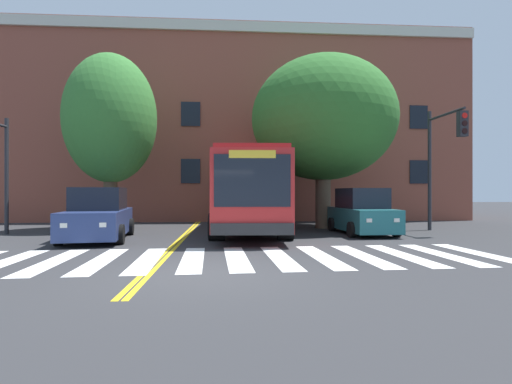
{
  "coord_description": "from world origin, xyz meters",
  "views": [
    {
      "loc": [
        0.57,
        -8.46,
        1.71
      ],
      "look_at": [
        1.77,
        8.4,
        1.73
      ],
      "focal_mm": 28.0,
      "sensor_mm": 36.0,
      "label": 1
    }
  ],
  "objects": [
    {
      "name": "ground_plane",
      "position": [
        0.0,
        0.0,
        0.0
      ],
      "size": [
        120.0,
        120.0,
        0.0
      ],
      "primitive_type": "plane",
      "color": "#303033"
    },
    {
      "name": "street_tree_curbside_large",
      "position": [
        5.12,
        10.35,
        5.22
      ],
      "size": [
        7.0,
        7.61,
        8.18
      ],
      "color": "brown",
      "rests_on": "ground"
    },
    {
      "name": "city_bus",
      "position": [
        1.56,
        9.42,
        1.77
      ],
      "size": [
        3.36,
        11.97,
        3.23
      ],
      "color": "#B22323",
      "rests_on": "ground"
    },
    {
      "name": "street_tree_curbside_small",
      "position": [
        -4.88,
        10.52,
        5.12
      ],
      "size": [
        4.62,
        4.65,
        8.16
      ],
      "color": "brown",
      "rests_on": "ground"
    },
    {
      "name": "car_navy_near_lane",
      "position": [
        -4.09,
        6.32,
        0.85
      ],
      "size": [
        2.56,
        4.97,
        1.88
      ],
      "color": "navy",
      "rests_on": "ground"
    },
    {
      "name": "crosswalk",
      "position": [
        0.8,
        1.92,
        0.0
      ],
      "size": [
        14.29,
        4.54,
        0.01
      ],
      "color": "white",
      "rests_on": "ground"
    },
    {
      "name": "car_teal_far_lane",
      "position": [
        6.09,
        7.65,
        0.86
      ],
      "size": [
        2.1,
        4.19,
        1.88
      ],
      "color": "#236B70",
      "rests_on": "ground"
    },
    {
      "name": "lane_line_yellow_inner",
      "position": [
        -1.21,
        15.92,
        0.0
      ],
      "size": [
        0.12,
        36.0,
        0.01
      ],
      "primitive_type": "cube",
      "color": "gold",
      "rests_on": "ground"
    },
    {
      "name": "traffic_light_near_corner",
      "position": [
        9.73,
        7.94,
        3.6
      ],
      "size": [
        0.35,
        2.7,
        5.38
      ],
      "color": "#28282D",
      "rests_on": "ground"
    },
    {
      "name": "lane_line_yellow_outer",
      "position": [
        -1.05,
        15.92,
        0.0
      ],
      "size": [
        0.12,
        36.0,
        0.01
      ],
      "primitive_type": "cube",
      "color": "gold",
      "rests_on": "ground"
    },
    {
      "name": "building_facade",
      "position": [
        -1.57,
        19.38,
        5.89
      ],
      "size": [
        33.99,
        9.38,
        11.77
      ],
      "color": "brown",
      "rests_on": "ground"
    }
  ]
}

